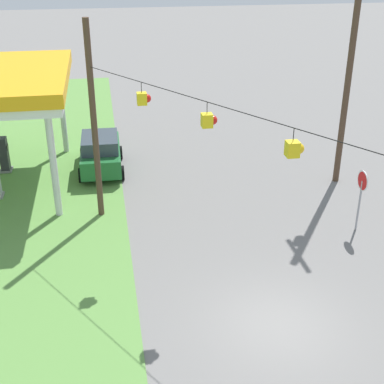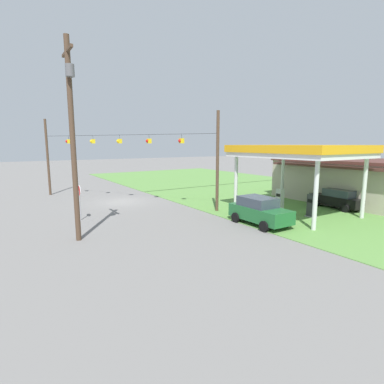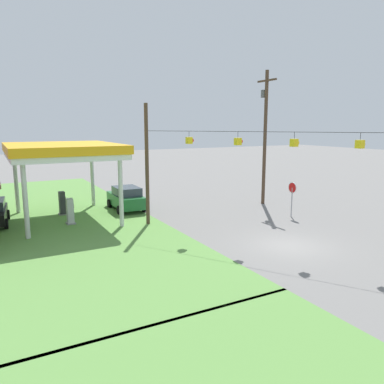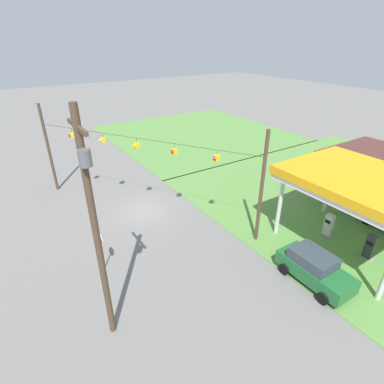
# 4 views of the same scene
# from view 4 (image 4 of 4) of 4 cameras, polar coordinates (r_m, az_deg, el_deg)

# --- Properties ---
(ground_plane) EXTENTS (160.00, 160.00, 0.00)m
(ground_plane) POSITION_cam_4_polar(r_m,az_deg,el_deg) (24.84, -9.38, -3.50)
(ground_plane) COLOR slate
(grass_verge_opposite_corner) EXTENTS (24.00, 24.00, 0.04)m
(grass_verge_opposite_corner) POSITION_cam_4_polar(r_m,az_deg,el_deg) (44.97, 0.82, 11.10)
(grass_verge_opposite_corner) COLOR #5B8E42
(grass_verge_opposite_corner) RESTS_ON ground
(gas_station_canopy) EXTENTS (8.71, 6.99, 5.23)m
(gas_station_canopy) POSITION_cam_4_polar(r_m,az_deg,el_deg) (20.88, 29.82, 1.40)
(gas_station_canopy) COLOR silver
(gas_station_canopy) RESTS_ON ground
(fuel_pump_near) EXTENTS (0.71, 0.56, 1.73)m
(fuel_pump_near) POSITION_cam_4_polar(r_m,az_deg,el_deg) (23.19, 24.54, -5.91)
(fuel_pump_near) COLOR gray
(fuel_pump_near) RESTS_ON ground
(fuel_pump_far) EXTENTS (0.71, 0.56, 1.73)m
(fuel_pump_far) POSITION_cam_4_polar(r_m,az_deg,el_deg) (22.15, 30.73, -9.12)
(fuel_pump_far) COLOR gray
(fuel_pump_far) RESTS_ON ground
(car_at_pumps_front) EXTENTS (4.32, 2.17, 1.84)m
(car_at_pumps_front) POSITION_cam_4_polar(r_m,az_deg,el_deg) (18.86, 22.26, -13.21)
(car_at_pumps_front) COLOR #1E602D
(car_at_pumps_front) RESTS_ON ground
(stop_sign_roadside) EXTENTS (0.80, 0.08, 2.50)m
(stop_sign_roadside) POSITION_cam_4_polar(r_m,az_deg,el_deg) (18.65, -16.92, -9.31)
(stop_sign_roadside) COLOR #99999E
(stop_sign_roadside) RESTS_ON ground
(utility_pole_main) EXTENTS (2.20, 0.44, 10.75)m
(utility_pole_main) POSITION_cam_4_polar(r_m,az_deg,el_deg) (12.39, -17.96, -6.32)
(utility_pole_main) COLOR #4C3828
(utility_pole_main) RESTS_ON ground
(signal_span_gantry) EXTENTS (16.06, 10.24, 7.83)m
(signal_span_gantry) POSITION_cam_4_polar(r_m,az_deg,el_deg) (22.94, -10.23, 5.88)
(signal_span_gantry) COLOR #4C3828
(signal_span_gantry) RESTS_ON ground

